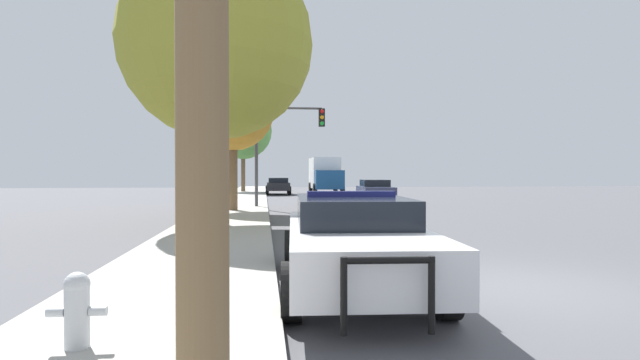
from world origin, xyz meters
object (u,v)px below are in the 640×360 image
(traffic_light, at_px, (284,135))
(car_background_distant, at_px, (278,185))
(police_car, at_px, (353,238))
(car_background_oncoming, at_px, (375,191))
(tree_sidewalk_mid, at_px, (233,110))
(fire_hydrant, at_px, (77,308))
(tree_sidewalk_far, at_px, (243,131))
(box_truck, at_px, (325,174))
(tree_sidewalk_near, at_px, (217,43))

(traffic_light, height_order, car_background_distant, traffic_light)
(police_car, relative_size, car_background_oncoming, 1.33)
(car_background_distant, distance_m, tree_sidewalk_mid, 19.48)
(fire_hydrant, distance_m, tree_sidewalk_mid, 17.94)
(police_car, relative_size, tree_sidewalk_far, 0.68)
(box_truck, bearing_deg, tree_sidewalk_far, -18.50)
(box_truck, height_order, tree_sidewalk_near, tree_sidewalk_near)
(box_truck, xyz_separation_m, tree_sidewalk_far, (-7.07, 2.41, 3.90))
(tree_sidewalk_mid, distance_m, tree_sidewalk_near, 6.21)
(fire_hydrant, relative_size, car_background_distant, 0.16)
(car_background_oncoming, relative_size, box_truck, 0.61)
(fire_hydrant, xyz_separation_m, car_background_oncoming, (7.96, 22.58, 0.25))
(car_background_distant, relative_size, tree_sidewalk_mid, 0.71)
(tree_sidewalk_mid, bearing_deg, car_background_distant, 82.33)
(fire_hydrant, height_order, car_background_oncoming, car_background_oncoming)
(car_background_oncoming, relative_size, tree_sidewalk_far, 0.51)
(police_car, height_order, car_background_distant, police_car)
(car_background_oncoming, relative_size, car_background_distant, 0.92)
(fire_hydrant, bearing_deg, box_truck, 79.49)
(car_background_distant, bearing_deg, traffic_light, -89.83)
(police_car, distance_m, fire_hydrant, 4.05)
(car_background_oncoming, xyz_separation_m, box_truck, (-0.96, 15.10, 0.89))
(traffic_light, height_order, box_truck, traffic_light)
(traffic_light, height_order, tree_sidewalk_far, tree_sidewalk_far)
(car_background_oncoming, bearing_deg, traffic_light, 30.90)
(car_background_distant, distance_m, box_truck, 4.35)
(car_background_distant, height_order, box_truck, box_truck)
(tree_sidewalk_mid, xyz_separation_m, tree_sidewalk_far, (-0.46, 22.61, 0.98))
(car_background_oncoming, bearing_deg, car_background_distant, -66.45)
(tree_sidewalk_near, bearing_deg, traffic_light, 73.48)
(fire_hydrant, height_order, traffic_light, traffic_light)
(police_car, xyz_separation_m, traffic_light, (-0.32, 17.27, 2.90))
(police_car, bearing_deg, car_background_oncoming, -100.57)
(tree_sidewalk_far, bearing_deg, traffic_light, -82.01)
(tree_sidewalk_near, bearing_deg, fire_hydrant, -91.21)
(tree_sidewalk_far, bearing_deg, car_background_oncoming, -65.35)
(box_truck, bearing_deg, police_car, 83.92)
(tree_sidewalk_mid, bearing_deg, traffic_light, 45.52)
(box_truck, distance_m, tree_sidewalk_far, 8.43)
(fire_hydrant, height_order, car_background_distant, car_background_distant)
(tree_sidewalk_mid, bearing_deg, box_truck, 71.89)
(tree_sidewalk_near, xyz_separation_m, tree_sidewalk_far, (-0.32, 28.67, -0.39))
(tree_sidewalk_mid, bearing_deg, fire_hydrant, -91.25)
(tree_sidewalk_mid, distance_m, tree_sidewalk_far, 22.64)
(police_car, relative_size, tree_sidewalk_near, 0.61)
(car_background_oncoming, distance_m, car_background_distant, 14.71)
(police_car, bearing_deg, tree_sidewalk_far, -82.01)
(car_background_distant, relative_size, tree_sidewalk_near, 0.50)
(car_background_oncoming, xyz_separation_m, tree_sidewalk_mid, (-7.58, -5.10, 3.80))
(car_background_distant, xyz_separation_m, tree_sidewalk_mid, (-2.55, -18.93, 3.81))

